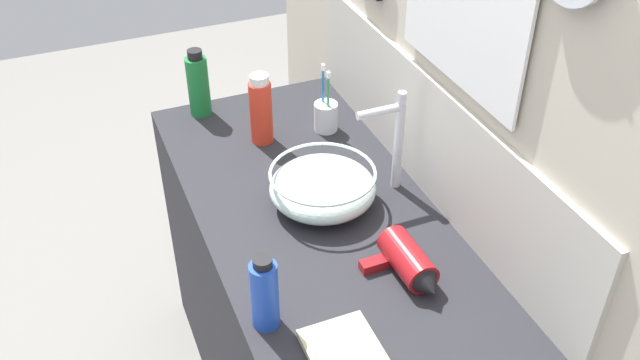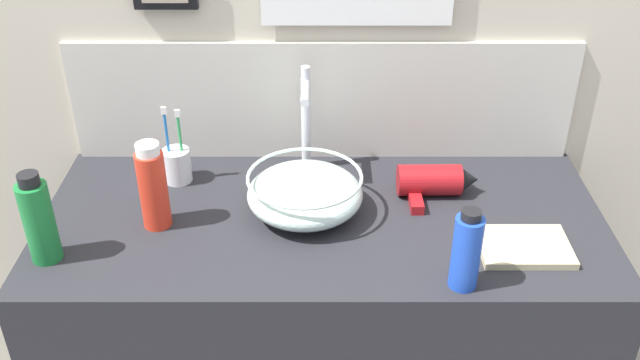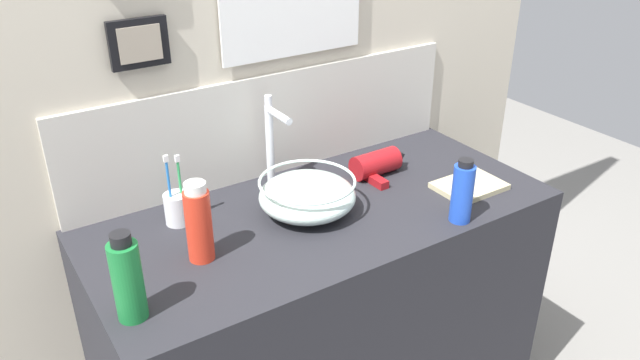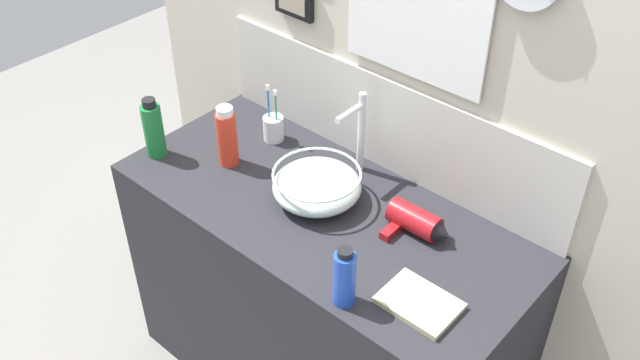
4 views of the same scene
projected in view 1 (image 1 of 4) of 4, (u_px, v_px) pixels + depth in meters
The scene contains 10 objects.
vanity_counter at pixel (322, 330), 2.01m from camera, with size 1.30×0.59×0.84m, color #232328.
back_panel at pixel (455, 27), 1.59m from camera, with size 2.10×0.09×2.58m.
glass_bowl_sink at pixel (323, 187), 1.77m from camera, with size 0.27×0.27×0.10m.
faucet at pixel (394, 135), 1.76m from camera, with size 0.02×0.13×0.28m.
hair_drier at pixel (409, 264), 1.57m from camera, with size 0.19×0.13×0.08m.
toothbrush_cup at pixel (326, 116), 2.05m from camera, with size 0.07×0.07×0.20m.
shampoo_bottle at pixel (198, 85), 2.09m from camera, with size 0.06×0.06×0.21m.
lotion_bottle at pixel (261, 110), 1.97m from camera, with size 0.06×0.06×0.21m.
soap_dispenser at pixel (265, 294), 1.43m from camera, with size 0.06×0.06×0.18m.
hand_towel at pixel (348, 357), 1.40m from camera, with size 0.20×0.14×0.02m, color tan.
Camera 1 is at (1.26, -0.52, 1.96)m, focal length 40.00 mm.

